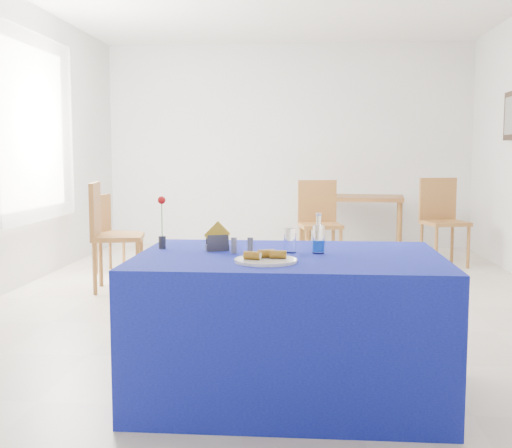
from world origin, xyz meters
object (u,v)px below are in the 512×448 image
(chair_bg_left, at_px, (319,217))
(chair_win_b, at_px, (110,228))
(water_bottle, at_px, (318,240))
(chair_bg_right, at_px, (442,215))
(plate, at_px, (266,260))
(chair_win_a, at_px, (108,228))
(blue_table, at_px, (289,325))
(oak_table, at_px, (352,202))

(chair_bg_left, relative_size, chair_win_b, 1.17)
(water_bottle, relative_size, chair_bg_right, 0.21)
(water_bottle, height_order, chair_win_b, water_bottle)
(chair_bg_left, height_order, chair_bg_right, chair_bg_right)
(plate, height_order, chair_bg_right, chair_bg_right)
(water_bottle, xyz_separation_m, chair_win_a, (-1.94, 2.46, -0.24))
(water_bottle, height_order, chair_win_a, chair_win_a)
(blue_table, xyz_separation_m, chair_bg_left, (0.22, 3.91, 0.20))
(chair_win_a, bearing_deg, blue_table, -155.03)
(plate, xyz_separation_m, blue_table, (0.11, 0.25, -0.39))
(chair_win_a, bearing_deg, water_bottle, -152.16)
(chair_win_a, relative_size, chair_win_b, 1.21)
(chair_bg_right, distance_m, chair_win_a, 3.83)
(blue_table, xyz_separation_m, chair_win_b, (-2.06, 3.45, 0.11))
(oak_table, xyz_separation_m, chair_win_a, (-2.45, -2.48, -0.08))
(plate, relative_size, water_bottle, 1.44)
(oak_table, relative_size, chair_bg_right, 1.36)
(plate, height_order, chair_win_a, chair_win_a)
(plate, bearing_deg, oak_table, 81.61)
(water_bottle, bearing_deg, chair_win_a, 128.20)
(chair_bg_right, bearing_deg, blue_table, -125.94)
(plate, height_order, blue_table, plate)
(blue_table, relative_size, water_bottle, 7.44)
(chair_bg_right, height_order, chair_win_a, chair_win_a)
(chair_bg_right, xyz_separation_m, chair_win_b, (-3.71, -0.77, -0.09))
(chair_bg_left, xyz_separation_m, chair_win_b, (-2.28, -0.46, -0.08))
(water_bottle, distance_m, chair_win_b, 4.07)
(water_bottle, height_order, oak_table, water_bottle)
(chair_win_a, bearing_deg, chair_bg_left, -65.38)
(chair_bg_right, bearing_deg, oak_table, 127.18)
(plate, relative_size, chair_win_a, 0.30)
(chair_bg_left, distance_m, chair_win_a, 2.44)
(plate, bearing_deg, chair_bg_left, 85.51)
(chair_bg_left, relative_size, chair_bg_right, 0.98)
(water_bottle, distance_m, chair_bg_right, 4.43)
(oak_table, bearing_deg, chair_win_b, -150.51)
(chair_bg_left, height_order, chair_win_b, chair_bg_left)
(chair_bg_right, relative_size, chair_win_b, 1.19)
(oak_table, height_order, chair_win_b, chair_win_b)
(plate, distance_m, chair_bg_right, 4.81)
(blue_table, height_order, chair_win_a, chair_win_a)
(water_bottle, xyz_separation_m, chair_win_b, (-2.22, 3.40, -0.34))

